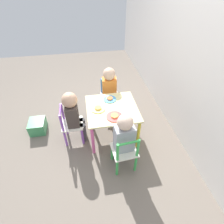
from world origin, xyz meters
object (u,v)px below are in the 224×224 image
(chair_green, at_px, (125,152))
(plate_left, at_px, (110,99))
(chair_blue, at_px, (109,97))
(plate_right, at_px, (115,116))
(plate_front, at_px, (98,109))
(storage_bin, at_px, (38,126))
(child_front, at_px, (73,113))
(child_left, at_px, (109,88))
(child_right, at_px, (124,137))
(kids_table, at_px, (112,112))
(chair_purple, at_px, (71,125))

(chair_green, distance_m, plate_left, 0.73)
(chair_blue, height_order, plate_right, chair_blue)
(plate_front, bearing_deg, plate_left, 135.00)
(chair_blue, xyz_separation_m, chair_green, (1.05, -0.00, 0.00))
(plate_front, bearing_deg, storage_bin, -105.90)
(chair_green, distance_m, child_front, 0.76)
(child_left, xyz_separation_m, plate_right, (0.64, -0.04, 0.02))
(plate_front, xyz_separation_m, storage_bin, (-0.24, -0.83, -0.39))
(child_front, height_order, child_left, child_left)
(storage_bin, bearing_deg, plate_front, 74.10)
(chair_green, bearing_deg, child_front, -50.80)
(child_left, xyz_separation_m, storage_bin, (0.23, -1.05, -0.37))
(chair_green, height_order, storage_bin, chair_green)
(child_left, height_order, plate_right, child_left)
(chair_blue, xyz_separation_m, child_right, (0.99, -0.01, 0.19))
(child_front, distance_m, child_right, 0.69)
(chair_blue, xyz_separation_m, plate_front, (0.52, -0.22, 0.22))
(child_left, height_order, child_right, child_left)
(kids_table, xyz_separation_m, chair_green, (0.52, 0.05, -0.14))
(chair_blue, distance_m, plate_right, 0.73)
(child_front, relative_size, plate_left, 4.39)
(plate_front, bearing_deg, child_right, 24.55)
(child_right, bearing_deg, chair_purple, -44.43)
(child_right, bearing_deg, child_front, -47.59)
(kids_table, xyz_separation_m, child_right, (0.46, 0.04, 0.04))
(chair_green, distance_m, plate_right, 0.42)
(kids_table, relative_size, chair_blue, 1.19)
(chair_purple, distance_m, plate_left, 0.59)
(child_left, relative_size, plate_right, 3.92)
(kids_table, distance_m, plate_right, 0.19)
(chair_purple, bearing_deg, kids_table, -90.00)
(child_right, distance_m, plate_left, 0.64)
(chair_purple, distance_m, child_left, 0.76)
(plate_front, bearing_deg, chair_green, 22.49)
(chair_blue, bearing_deg, plate_left, -92.54)
(kids_table, xyz_separation_m, plate_front, (-0.00, -0.17, 0.07))
(plate_front, height_order, plate_left, same)
(chair_blue, xyz_separation_m, child_left, (0.06, -0.01, 0.20))
(plate_right, bearing_deg, chair_blue, 175.99)
(child_right, bearing_deg, chair_green, 90.00)
(chair_blue, height_order, storage_bin, chair_blue)
(chair_green, relative_size, plate_right, 2.73)
(plate_front, height_order, plate_right, same)
(kids_table, bearing_deg, plate_right, 0.00)
(chair_purple, distance_m, plate_right, 0.60)
(child_right, relative_size, plate_right, 3.90)
(child_right, height_order, plate_left, child_right)
(child_front, height_order, storage_bin, child_front)
(child_front, distance_m, plate_right, 0.50)
(plate_right, bearing_deg, storage_bin, -112.12)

